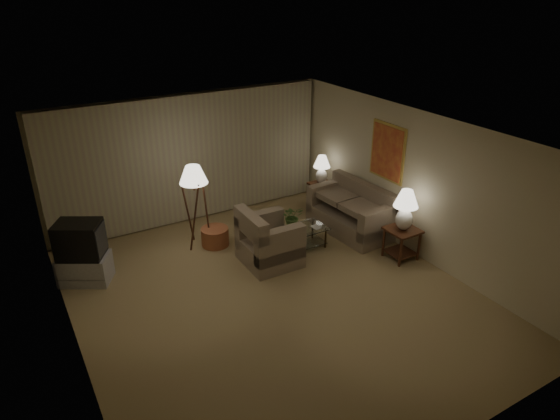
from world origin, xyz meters
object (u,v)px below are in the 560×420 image
object	(u,v)px
side_table_near	(402,238)
floor_lamp	(196,205)
crt_tv	(79,240)
ottoman	(215,237)
vase	(292,228)
sofa	(350,214)
coffee_table	(299,236)
tv_cabinet	(85,269)
table_lamp_near	(406,206)
armchair	(270,242)
table_lamp_far	(322,167)
side_table_far	(321,191)

from	to	relation	value
side_table_near	floor_lamp	size ratio (longest dim) A/B	0.37
crt_tv	ottoman	size ratio (longest dim) A/B	1.67
vase	sofa	bearing A→B (deg)	3.96
side_table_near	floor_lamp	xyz separation A→B (m)	(-3.05, 2.38, 0.45)
crt_tv	vase	xyz separation A→B (m)	(3.61, -0.90, -0.31)
coffee_table	tv_cabinet	xyz separation A→B (m)	(-3.76, 0.90, -0.03)
crt_tv	floor_lamp	world-z (taller)	floor_lamp
sofa	floor_lamp	xyz separation A→B (m)	(-2.90, 1.03, 0.46)
sofa	tv_cabinet	size ratio (longest dim) A/B	1.94
table_lamp_near	tv_cabinet	xyz separation A→B (m)	(-5.20, 2.15, -0.81)
floor_lamp	vase	world-z (taller)	floor_lamp
armchair	vase	xyz separation A→B (m)	(0.57, 0.15, 0.08)
crt_tv	ottoman	bearing A→B (deg)	31.65
sofa	table_lamp_far	size ratio (longest dim) A/B	2.95
side_table_far	vase	size ratio (longest dim) A/B	3.70
side_table_near	table_lamp_far	xyz separation A→B (m)	(-0.00, 2.60, 0.57)
side_table_near	crt_tv	bearing A→B (deg)	157.50
armchair	side_table_near	world-z (taller)	armchair
side_table_near	table_lamp_near	size ratio (longest dim) A/B	0.78
side_table_far	ottoman	distance (m)	2.80
vase	ottoman	bearing A→B (deg)	140.56
coffee_table	ottoman	bearing A→B (deg)	143.90
side_table_far	armchair	bearing A→B (deg)	-145.39
crt_tv	ottoman	xyz separation A→B (m)	(2.44, 0.06, -0.63)
vase	table_lamp_far	bearing A→B (deg)	40.27
side_table_near	ottoman	world-z (taller)	side_table_near
sofa	table_lamp_near	world-z (taller)	table_lamp_near
armchair	floor_lamp	xyz separation A→B (m)	(-0.88, 1.28, 0.44)
table_lamp_far	floor_lamp	xyz separation A→B (m)	(-3.05, -0.22, -0.12)
armchair	coffee_table	size ratio (longest dim) A/B	0.95
tv_cabinet	crt_tv	xyz separation A→B (m)	(0.00, 0.00, 0.56)
vase	armchair	bearing A→B (deg)	-165.78
table_lamp_near	floor_lamp	size ratio (longest dim) A/B	0.47
vase	floor_lamp	bearing A→B (deg)	142.19
floor_lamp	coffee_table	bearing A→B (deg)	-35.12
tv_cabinet	table_lamp_far	bearing A→B (deg)	35.15
table_lamp_far	vase	bearing A→B (deg)	-139.73
table_lamp_near	ottoman	xyz separation A→B (m)	(-2.76, 2.21, -0.88)
side_table_near	table_lamp_near	xyz separation A→B (m)	(-0.00, 0.00, 0.64)
side_table_near	crt_tv	size ratio (longest dim) A/B	0.68
armchair	vase	size ratio (longest dim) A/B	6.29
table_lamp_near	crt_tv	distance (m)	5.63
side_table_far	floor_lamp	size ratio (longest dim) A/B	0.37
armchair	ottoman	world-z (taller)	armchair
sofa	table_lamp_near	xyz separation A→B (m)	(0.15, -1.35, 0.66)
tv_cabinet	coffee_table	bearing A→B (deg)	16.72
side_table_far	coffee_table	distance (m)	1.98
side_table_far	table_lamp_far	distance (m)	0.58
armchair	tv_cabinet	distance (m)	3.21
floor_lamp	ottoman	size ratio (longest dim) A/B	3.09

